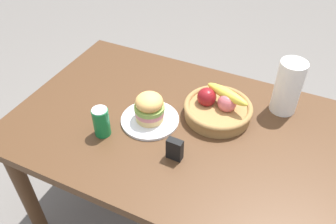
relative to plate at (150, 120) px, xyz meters
name	(u,v)px	position (x,y,z in m)	size (l,w,h in m)	color
ground_plane	(177,222)	(0.12, 0.03, -0.76)	(8.00, 8.00, 0.00)	slate
dining_table	(179,142)	(0.12, 0.03, -0.11)	(1.40, 0.90, 0.75)	#4C301C
plate	(150,120)	(0.00, 0.00, 0.00)	(0.24, 0.24, 0.01)	white
sandwich	(149,107)	(0.00, 0.00, 0.07)	(0.13, 0.13, 0.13)	#E5BC75
soda_can	(101,122)	(-0.14, -0.15, 0.06)	(0.07, 0.07, 0.13)	#147238
fruit_basket	(218,108)	(0.24, 0.15, 0.04)	(0.29, 0.29, 0.14)	#9E7542
paper_towel_roll	(288,87)	(0.49, 0.31, 0.11)	(0.11, 0.11, 0.24)	white
napkin_holder	(175,149)	(0.18, -0.14, 0.04)	(0.06, 0.03, 0.09)	black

